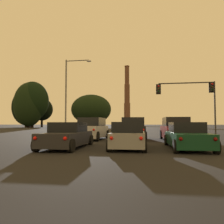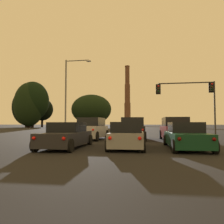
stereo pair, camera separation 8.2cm
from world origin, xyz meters
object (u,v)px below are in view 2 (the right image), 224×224
(suv_center_lane_front, at_px, (133,129))
(suv_left_lane_front, at_px, (92,129))
(sedan_left_lane_second, at_px, (67,136))
(street_lamp, at_px, (69,89))
(sedan_right_lane_second, at_px, (186,136))
(traffic_light_overhead_right, at_px, (194,94))
(suv_right_lane_front, at_px, (175,129))
(smokestack, at_px, (127,102))
(hatchback_center_lane_second, at_px, (127,136))

(suv_center_lane_front, distance_m, suv_left_lane_front, 3.52)
(sedan_left_lane_second, bearing_deg, street_lamp, 108.80)
(sedan_right_lane_second, distance_m, traffic_light_overhead_right, 15.29)
(suv_right_lane_front, height_order, traffic_light_overhead_right, traffic_light_overhead_right)
(street_lamp, height_order, smokestack, smokestack)
(suv_center_lane_front, xyz_separation_m, traffic_light_overhead_right, (6.72, 8.12, 3.94))
(hatchback_center_lane_second, height_order, sedan_left_lane_second, hatchback_center_lane_second)
(suv_right_lane_front, bearing_deg, traffic_light_overhead_right, 66.70)
(suv_right_lane_front, bearing_deg, street_lamp, 142.36)
(hatchback_center_lane_second, bearing_deg, suv_left_lane_front, 118.43)
(suv_left_lane_front, height_order, street_lamp, street_lamp)
(suv_left_lane_front, bearing_deg, suv_center_lane_front, 4.08)
(hatchback_center_lane_second, xyz_separation_m, smokestack, (-12.84, 146.08, 16.54))
(suv_right_lane_front, xyz_separation_m, street_lamp, (-12.08, 8.64, 4.97))
(street_lamp, bearing_deg, smokestack, 91.76)
(suv_right_lane_front, relative_size, sedan_left_lane_second, 1.05)
(hatchback_center_lane_second, height_order, suv_left_lane_front, suv_left_lane_front)
(sedan_right_lane_second, bearing_deg, traffic_light_overhead_right, 75.20)
(hatchback_center_lane_second, bearing_deg, suv_right_lane_front, 61.00)
(suv_right_lane_front, distance_m, hatchback_center_lane_second, 7.05)
(sedan_right_lane_second, xyz_separation_m, street_lamp, (-11.93, 14.46, 5.20))
(sedan_left_lane_second, xyz_separation_m, suv_left_lane_front, (-0.23, 6.51, 0.23))
(suv_center_lane_front, bearing_deg, smokestack, 92.49)
(sedan_right_lane_second, bearing_deg, suv_center_lane_front, 116.63)
(street_lamp, bearing_deg, suv_right_lane_front, -35.58)
(smokestack, bearing_deg, suv_center_lane_front, -84.80)
(sedan_left_lane_second, bearing_deg, sedan_right_lane_second, 3.68)
(sedan_right_lane_second, bearing_deg, suv_right_lane_front, 87.24)
(suv_center_lane_front, height_order, smokestack, smokestack)
(suv_left_lane_front, xyz_separation_m, smokestack, (-9.19, 139.67, 16.31))
(sedan_left_lane_second, height_order, suv_center_lane_front, suv_center_lane_front)
(suv_left_lane_front, distance_m, smokestack, 140.92)
(suv_left_lane_front, bearing_deg, street_lamp, 122.21)
(sedan_left_lane_second, xyz_separation_m, smokestack, (-9.41, 146.19, 16.54))
(sedan_right_lane_second, height_order, hatchback_center_lane_second, hatchback_center_lane_second)
(sedan_left_lane_second, bearing_deg, suv_right_lane_front, 42.49)
(sedan_right_lane_second, distance_m, suv_center_lane_front, 6.99)
(sedan_right_lane_second, distance_m, sedan_left_lane_second, 6.57)
(suv_left_lane_front, xyz_separation_m, traffic_light_overhead_right, (10.23, 8.32, 3.94))
(suv_center_lane_front, relative_size, suv_left_lane_front, 1.01)
(hatchback_center_lane_second, distance_m, sedan_left_lane_second, 3.43)
(suv_right_lane_front, distance_m, smokestack, 141.71)
(street_lamp, bearing_deg, traffic_light_overhead_right, -0.60)
(suv_left_lane_front, bearing_deg, hatchback_center_lane_second, -59.34)
(sedan_right_lane_second, bearing_deg, suv_left_lane_front, 137.33)
(suv_right_lane_front, bearing_deg, hatchback_center_lane_second, -119.75)
(suv_right_lane_front, distance_m, suv_center_lane_front, 3.44)
(sedan_right_lane_second, distance_m, suv_right_lane_front, 5.82)
(suv_right_lane_front, bearing_deg, suv_left_lane_front, 176.58)
(smokestack, bearing_deg, sedan_left_lane_second, -86.32)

